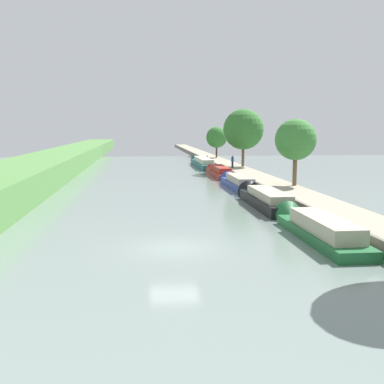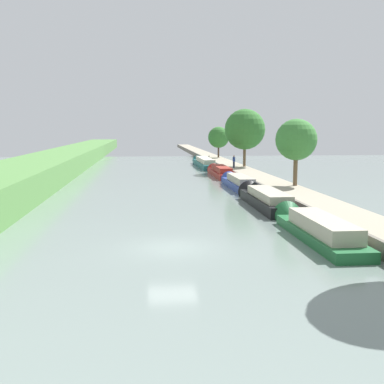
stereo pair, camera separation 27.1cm
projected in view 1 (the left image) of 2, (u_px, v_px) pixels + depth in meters
The scene contains 12 objects.
ground_plane at pixel (174, 248), 24.51m from camera, with size 160.00×160.00×0.00m, color slate.
stone_quay at pixel (354, 235), 25.47m from camera, with size 0.25×260.00×0.88m.
narrowboat_green at pixel (315, 228), 26.93m from camera, with size 2.07×10.87×2.06m.
narrowboat_black at pixel (264, 199), 37.68m from camera, with size 2.13×11.35×2.02m.
narrowboat_blue at pixel (237, 182), 49.02m from camera, with size 1.86×10.95×1.90m.
narrowboat_red at pixel (219, 172), 61.01m from camera, with size 1.83×11.53×1.88m.
narrowboat_teal at pixel (202, 163), 75.85m from camera, with size 2.01×16.79×2.05m.
tree_rightbank_midnear at pixel (296, 140), 43.54m from camera, with size 3.76×3.76×6.07m.
tree_rightbank_midfar at pixel (243, 129), 65.21m from camera, with size 5.50×5.50×7.81m.
tree_rightbank_far at pixel (217, 137), 85.36m from camera, with size 3.75×3.75×5.47m.
person_walking at pixel (232, 161), 63.55m from camera, with size 0.34×0.34×1.66m.
mooring_bollard_far at pixel (207, 157), 83.85m from camera, with size 0.16×0.16×0.45m.
Camera 1 is at (-1.67, -23.87, 6.07)m, focal length 44.94 mm.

